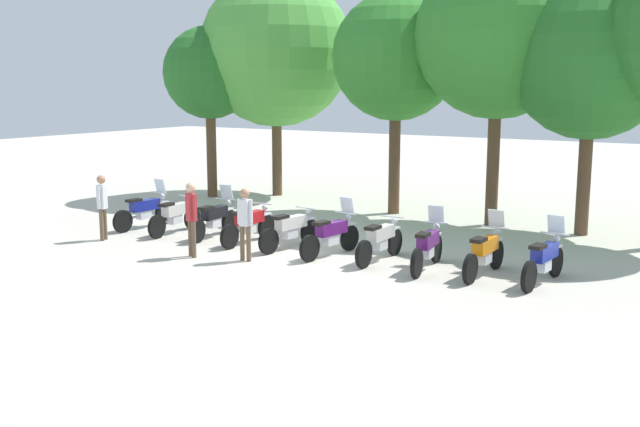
% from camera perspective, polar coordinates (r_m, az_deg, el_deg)
% --- Properties ---
extents(ground_plane, '(80.00, 80.00, 0.00)m').
position_cam_1_polar(ground_plane, '(18.43, -0.83, -2.98)').
color(ground_plane, '#BCB7A8').
extents(motorcycle_0, '(0.62, 2.19, 1.37)m').
position_cam_1_polar(motorcycle_0, '(21.99, -13.20, 0.23)').
color(motorcycle_0, black).
rests_on(motorcycle_0, ground_plane).
extents(motorcycle_1, '(0.62, 2.19, 0.99)m').
position_cam_1_polar(motorcycle_1, '(21.06, -10.95, -0.14)').
color(motorcycle_1, black).
rests_on(motorcycle_1, ground_plane).
extents(motorcycle_2, '(0.62, 2.19, 1.37)m').
position_cam_1_polar(motorcycle_2, '(20.34, -8.05, -0.37)').
color(motorcycle_2, black).
rests_on(motorcycle_2, ground_plane).
extents(motorcycle_3, '(0.62, 2.19, 0.99)m').
position_cam_1_polar(motorcycle_3, '(19.46, -5.43, -0.83)').
color(motorcycle_3, black).
rests_on(motorcycle_3, ground_plane).
extents(motorcycle_4, '(0.66, 2.18, 0.99)m').
position_cam_1_polar(motorcycle_4, '(18.76, -2.26, -1.19)').
color(motorcycle_4, black).
rests_on(motorcycle_4, ground_plane).
extents(motorcycle_5, '(0.65, 2.19, 1.37)m').
position_cam_1_polar(motorcycle_5, '(17.99, 0.87, -1.62)').
color(motorcycle_5, black).
rests_on(motorcycle_5, ground_plane).
extents(motorcycle_6, '(0.62, 2.19, 0.99)m').
position_cam_1_polar(motorcycle_6, '(17.50, 4.62, -2.03)').
color(motorcycle_6, black).
rests_on(motorcycle_6, ground_plane).
extents(motorcycle_7, '(0.62, 2.18, 1.37)m').
position_cam_1_polar(motorcycle_7, '(16.84, 8.20, -2.52)').
color(motorcycle_7, black).
rests_on(motorcycle_7, ground_plane).
extents(motorcycle_8, '(0.62, 2.19, 1.37)m').
position_cam_1_polar(motorcycle_8, '(16.51, 12.45, -2.90)').
color(motorcycle_8, black).
rests_on(motorcycle_8, ground_plane).
extents(motorcycle_9, '(0.62, 2.19, 1.37)m').
position_cam_1_polar(motorcycle_9, '(16.16, 16.70, -3.37)').
color(motorcycle_9, black).
rests_on(motorcycle_9, ground_plane).
extents(person_0, '(0.41, 0.26, 1.72)m').
position_cam_1_polar(person_0, '(17.44, -5.73, -0.39)').
color(person_0, brown).
rests_on(person_0, ground_plane).
extents(person_1, '(0.40, 0.31, 1.80)m').
position_cam_1_polar(person_1, '(18.01, -9.77, 0.03)').
color(person_1, brown).
rests_on(person_1, ground_plane).
extents(person_2, '(0.29, 0.40, 1.74)m').
position_cam_1_polar(person_2, '(20.50, -16.26, 0.84)').
color(person_2, brown).
rests_on(person_2, ground_plane).
extents(tree_0, '(3.30, 3.30, 6.14)m').
position_cam_1_polar(tree_0, '(27.47, -8.41, 10.50)').
color(tree_0, brown).
rests_on(tree_0, ground_plane).
extents(tree_1, '(5.50, 5.50, 8.03)m').
position_cam_1_polar(tree_1, '(27.63, -3.37, 12.29)').
color(tree_1, brown).
rests_on(tree_1, ground_plane).
extents(tree_2, '(3.98, 3.98, 6.91)m').
position_cam_1_polar(tree_2, '(23.74, 5.82, 11.76)').
color(tree_2, brown).
rests_on(tree_2, ground_plane).
extents(tree_3, '(4.71, 4.71, 7.79)m').
position_cam_1_polar(tree_3, '(22.17, 13.40, 13.02)').
color(tree_3, brown).
rests_on(tree_3, ground_plane).
extents(tree_4, '(4.30, 4.30, 6.90)m').
position_cam_1_polar(tree_4, '(21.41, 19.96, 10.99)').
color(tree_4, brown).
rests_on(tree_4, ground_plane).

